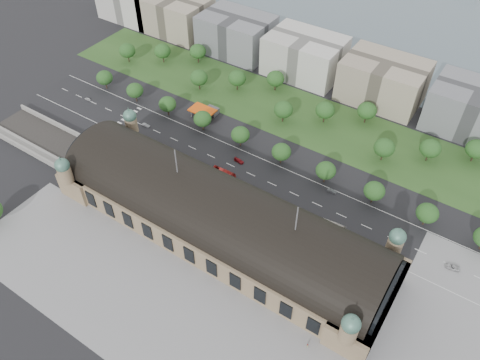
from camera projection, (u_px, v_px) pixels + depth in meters
The scene contains 50 objects.
ground at pixel (219, 232), 201.91m from camera, with size 900.00×900.00×0.00m, color black.
station at pixel (218, 217), 194.68m from camera, with size 150.00×48.40×44.30m.
track_cutting at pixel (44, 143), 243.24m from camera, with size 70.00×24.00×3.10m.
plaza_south at pixel (172, 322), 171.90m from camera, with size 190.00×48.00×0.12m, color gray.
road_slab at pixel (230, 165), 232.28m from camera, with size 260.00×26.00×0.10m, color black.
grass_belt at pixel (293, 113), 262.93m from camera, with size 300.00×45.00×0.10m, color #2A4E1F.
petrol_station at pixel (208, 110), 259.68m from camera, with size 14.00×13.00×5.05m.
office_0 at pixel (133, 1), 338.98m from camera, with size 45.00×32.00×24.00m, color silver.
office_1 at pixel (176, 15), 323.30m from camera, with size 45.00×32.00×24.00m, color tan.
office_2 at pixel (236, 34), 303.69m from camera, with size 45.00×32.00×24.00m, color gray.
office_3 at pixel (305, 56), 284.09m from camera, with size 45.00×32.00×24.00m, color silver.
office_4 at pixel (383, 81), 264.49m from camera, with size 45.00×32.00×24.00m, color tan.
office_5 at pixel (474, 110), 244.88m from camera, with size 45.00×32.00×24.00m, color gray.
tree_row_0 at pixel (105, 78), 275.16m from camera, with size 9.60×9.60×11.52m.
tree_row_1 at pixel (135, 90), 265.75m from camera, with size 9.60×9.60×11.52m.
tree_row_2 at pixel (167, 104), 256.34m from camera, with size 9.60×9.60×11.52m.
tree_row_3 at pixel (203, 119), 246.93m from camera, with size 9.60×9.60×11.52m.
tree_row_4 at pixel (240, 135), 237.52m from camera, with size 9.60×9.60×11.52m.
tree_row_5 at pixel (281, 152), 228.11m from camera, with size 9.60×9.60×11.52m.
tree_row_6 at pixel (326, 171), 218.70m from camera, with size 9.60×9.60×11.52m.
tree_row_7 at pixel (374, 191), 209.29m from camera, with size 9.60×9.60×11.52m.
tree_row_8 at pixel (427, 213), 199.88m from camera, with size 9.60×9.60×11.52m.
tree_belt_0 at pixel (127, 51), 296.43m from camera, with size 10.40×10.40×12.48m.
tree_belt_1 at pixel (162, 51), 296.10m from camera, with size 10.40×10.40×12.48m.
tree_belt_2 at pixel (198, 51), 295.76m from camera, with size 10.40×10.40×12.48m.
tree_belt_3 at pixel (199, 78), 274.08m from camera, with size 10.40×10.40×12.48m.
tree_belt_4 at pixel (237, 78), 273.75m from camera, with size 10.40×10.40×12.48m.
tree_belt_5 at pixel (275, 79), 273.42m from camera, with size 10.40×10.40×12.48m.
tree_belt_6 at pixel (283, 110), 251.74m from camera, with size 10.40×10.40×12.48m.
tree_belt_7 at pixel (325, 110), 251.40m from camera, with size 10.40×10.40×12.48m.
tree_belt_8 at pixel (367, 111), 251.07m from camera, with size 10.40×10.40×12.48m.
tree_belt_9 at pixel (384, 148), 229.39m from camera, with size 10.40×10.40×12.48m.
tree_belt_10 at pixel (430, 148), 229.05m from camera, with size 10.40×10.40×12.48m.
tree_belt_11 at pixel (476, 149), 228.72m from camera, with size 10.40×10.40×12.48m.
traffic_car_0 at pixel (88, 99), 271.43m from camera, with size 1.60×3.98×1.36m, color silver.
traffic_car_1 at pixel (146, 125), 253.84m from camera, with size 1.58×4.52×1.49m, color #9A9CA3.
traffic_car_3 at pixel (239, 161), 233.40m from camera, with size 2.20×5.40×1.57m, color maroon.
traffic_car_5 at pixel (332, 191), 218.51m from camera, with size 1.56×4.48×1.48m, color #525559.
traffic_car_6 at pixel (452, 267), 188.17m from camera, with size 2.65×5.75×1.60m, color #BDBDBF.
parked_car_0 at pixel (123, 136), 247.62m from camera, with size 1.45×4.16×1.37m, color black.
parked_car_1 at pixel (161, 154), 237.35m from camera, with size 2.17×4.71×1.31m, color maroon.
parked_car_2 at pixel (149, 149), 239.61m from camera, with size 2.23×5.48×1.59m, color #171F42.
parked_car_3 at pixel (144, 151), 238.75m from camera, with size 1.91×4.74×1.61m, color #525559.
parked_car_4 at pixel (202, 173), 227.17m from camera, with size 1.62×4.65×1.53m, color silver.
parked_car_5 at pixel (190, 170), 228.61m from camera, with size 2.22×4.80×1.34m, color gray.
parked_car_6 at pixel (195, 170), 228.78m from camera, with size 1.92×4.73×1.37m, color black.
bus_west at pixel (224, 173), 225.60m from camera, with size 2.94×12.57×3.50m, color red.
bus_mid at pixel (295, 212), 207.91m from camera, with size 2.92×12.48×3.48m, color white.
bus_east at pixel (333, 226), 202.46m from camera, with size 2.57×11.00×3.06m, color silver.
pedestrian_0 at pixel (307, 346), 164.53m from camera, with size 0.84×0.48×1.73m, color gray.
Camera 1 is at (77.92, -101.47, 158.09)m, focal length 35.00 mm.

